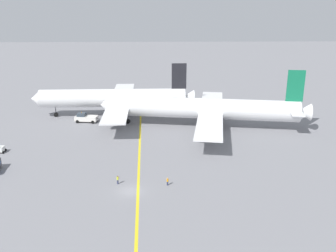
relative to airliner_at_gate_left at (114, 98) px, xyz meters
The scene contains 8 objects.
ground_plane 49.49m from the airliner_at_gate_left, 80.70° to the right, with size 600.00×600.00×0.00m, color gray.
taxiway_stripe 39.95m from the airliner_at_gate_left, 76.89° to the right, with size 0.50×120.00×0.01m, color yellow.
airliner_at_gate_left is the anchor object (origin of this frame).
airliner_being_pushed 27.86m from the airliner_at_gate_left, 23.77° to the right, with size 57.65×47.80×16.35m.
pushback_tug 10.67m from the airliner_at_gate_left, 143.63° to the right, with size 9.64×3.99×2.96m.
gse_gpu_cart_small 37.29m from the airliner_at_gate_left, 128.41° to the right, with size 1.65×2.13×1.90m.
ground_crew_ramp_agent_by_cones 46.18m from the airliner_at_gate_left, 83.33° to the right, with size 0.45×0.37×1.69m.
ground_crew_marshaller_foreground 48.96m from the airliner_at_gate_left, 72.43° to the right, with size 0.36×0.36×1.56m.
Camera 1 is at (5.02, -60.15, 31.84)m, focal length 39.42 mm.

